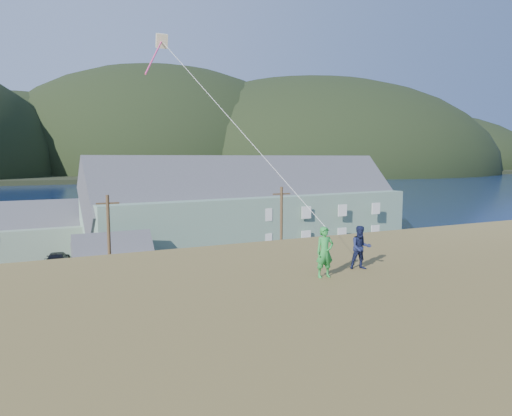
{
  "coord_description": "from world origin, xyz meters",
  "views": [
    {
      "loc": [
        -5.99,
        -32.0,
        11.23
      ],
      "look_at": [
        3.13,
        -12.26,
        8.8
      ],
      "focal_mm": 32.0,
      "sensor_mm": 36.0,
      "label": 1
    }
  ],
  "objects_px": {
    "shed_white": "(114,260)",
    "kite_flyer_green": "(325,252)",
    "wharf": "(48,232)",
    "lodge": "(254,206)",
    "kite_flyer_navy": "(361,248)",
    "shed_palegreen_far": "(38,232)"
  },
  "relations": [
    {
      "from": "kite_flyer_navy",
      "to": "wharf",
      "type": "bearing_deg",
      "value": 119.54
    },
    {
      "from": "shed_white",
      "to": "wharf",
      "type": "bearing_deg",
      "value": 98.38
    },
    {
      "from": "wharf",
      "to": "shed_palegreen_far",
      "type": "xyz_separation_m",
      "value": [
        -0.99,
        -16.55,
        2.52
      ]
    },
    {
      "from": "wharf",
      "to": "shed_white",
      "type": "bearing_deg",
      "value": -80.32
    },
    {
      "from": "shed_palegreen_far",
      "to": "wharf",
      "type": "bearing_deg",
      "value": 85.47
    },
    {
      "from": "lodge",
      "to": "shed_white",
      "type": "relative_size",
      "value": 5.75
    },
    {
      "from": "wharf",
      "to": "kite_flyer_green",
      "type": "bearing_deg",
      "value": -81.93
    },
    {
      "from": "lodge",
      "to": "shed_white",
      "type": "distance_m",
      "value": 20.04
    },
    {
      "from": "shed_white",
      "to": "shed_palegreen_far",
      "type": "bearing_deg",
      "value": 112.65
    },
    {
      "from": "lodge",
      "to": "kite_flyer_navy",
      "type": "distance_m",
      "value": 39.35
    },
    {
      "from": "kite_flyer_navy",
      "to": "lodge",
      "type": "bearing_deg",
      "value": 90.75
    },
    {
      "from": "wharf",
      "to": "shed_palegreen_far",
      "type": "relative_size",
      "value": 2.22
    },
    {
      "from": "shed_white",
      "to": "kite_flyer_green",
      "type": "xyz_separation_m",
      "value": [
        3.21,
        -28.83,
        5.95
      ]
    },
    {
      "from": "shed_white",
      "to": "kite_flyer_green",
      "type": "relative_size",
      "value": 4.04
    },
    {
      "from": "wharf",
      "to": "shed_palegreen_far",
      "type": "bearing_deg",
      "value": -93.43
    },
    {
      "from": "lodge",
      "to": "kite_flyer_navy",
      "type": "bearing_deg",
      "value": -113.56
    },
    {
      "from": "wharf",
      "to": "lodge",
      "type": "distance_m",
      "value": 32.03
    },
    {
      "from": "lodge",
      "to": "shed_white",
      "type": "xyz_separation_m",
      "value": [
        -17.77,
        -8.7,
        -3.18
      ]
    },
    {
      "from": "shed_palegreen_far",
      "to": "kite_flyer_navy",
      "type": "distance_m",
      "value": 44.11
    },
    {
      "from": "shed_white",
      "to": "kite_flyer_green",
      "type": "height_order",
      "value": "kite_flyer_green"
    },
    {
      "from": "lodge",
      "to": "kite_flyer_green",
      "type": "distance_m",
      "value": 40.35
    },
    {
      "from": "shed_palegreen_far",
      "to": "kite_flyer_green",
      "type": "distance_m",
      "value": 44.09
    }
  ]
}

